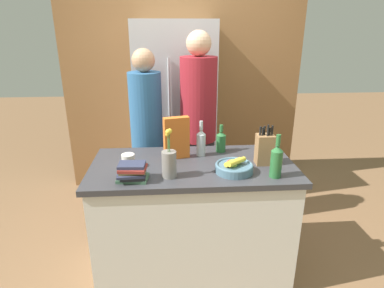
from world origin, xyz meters
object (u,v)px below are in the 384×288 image
Objects in this scene: coffee_mug at (128,161)px; flower_vase at (169,162)px; bottle_wine at (276,161)px; person_at_sink at (147,131)px; person_in_blue at (198,122)px; knife_block at (265,149)px; refrigerator at (175,115)px; book_stack at (132,172)px; bottle_vinegar at (221,141)px; bottle_oil at (201,142)px; cereal_box at (176,138)px; fruit_bowl at (234,167)px.

flower_vase is at bearing -32.13° from coffee_mug.
person_at_sink reaches higher than bottle_wine.
person_in_blue is (0.55, 0.65, 0.08)m from coffee_mug.
flower_vase is at bearing -165.96° from knife_block.
knife_block is at bearing -63.82° from refrigerator.
knife_block is 1.10m from person_at_sink.
bottle_vinegar reaches higher than book_stack.
knife_block reaches higher than bottle_vinegar.
flower_vase reaches higher than coffee_mug.
flower_vase reaches higher than bottle_oil.
cereal_box is at bearing -134.65° from person_in_blue.
bottle_vinegar reaches higher than fruit_bowl.
book_stack is 0.95× the size of bottle_vinegar.
person_in_blue reaches higher than cereal_box.
bottle_oil is (0.48, 0.39, 0.05)m from book_stack.
bottle_wine is at bearing -66.75° from refrigerator.
bottle_oil is 0.61m from bottle_wine.
bottle_vinegar is at bearing 24.13° from bottle_oil.
person_in_blue is (-0.43, 0.88, 0.01)m from bottle_wine.
bottle_oil reaches higher than fruit_bowl.
book_stack is 0.11× the size of person_in_blue.
fruit_bowl is 0.44m from flower_vase.
bottle_vinegar is at bearing -14.52° from person_at_sink.
bottle_wine is at bearing -25.47° from person_at_sink.
cereal_box is 0.47m from book_stack.
cereal_box is 1.44× the size of bottle_vinegar.
bottle_oil is at bearing 121.61° from fruit_bowl.
bottle_wine is at bearing -30.32° from cereal_box.
knife_block is 1.09× the size of bottle_oil.
person_in_blue is at bearing 60.03° from book_stack.
bottle_oil is 0.65m from person_at_sink.
book_stack is 0.93m from bottle_wine.
flower_vase reaches higher than fruit_bowl.
fruit_bowl is 0.88× the size of bottle_wine.
refrigerator is at bearing 86.12° from person_in_blue.
person_at_sink is (-0.60, 0.40, -0.04)m from bottle_vinegar.
cereal_box reaches higher than bottle_oil.
knife_block is at bearing -18.07° from person_at_sink.
bottle_wine is 0.17× the size of person_at_sink.
book_stack is 0.79m from bottle_vinegar.
knife_block is at bearing 94.22° from bottle_wine.
fruit_bowl is at bearing 5.83° from flower_vase.
book_stack is 0.76× the size of bottle_oil.
flower_vase is (-0.07, -1.40, 0.06)m from refrigerator.
flower_vase is 0.43m from bottle_oil.
book_stack reaches higher than fruit_bowl.
person_at_sink reaches higher than bottle_vinegar.
book_stack is at bearing -76.63° from coffee_mug.
coffee_mug is 0.56m from bottle_oil.
knife_block is 0.78m from person_in_blue.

